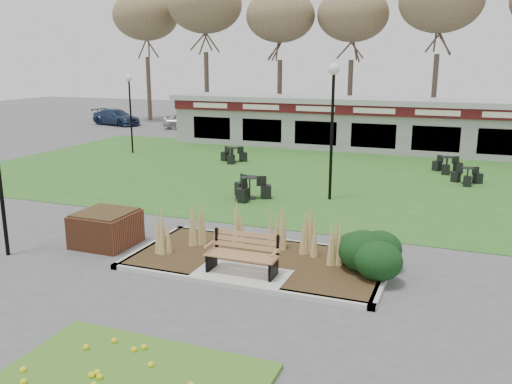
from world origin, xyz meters
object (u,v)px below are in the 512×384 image
(food_pavilion, at_px, (378,124))
(car_black, at_px, (256,117))
(lamp_post_far_left, at_px, (130,97))
(bistro_set_c, at_px, (250,191))
(car_silver, at_px, (189,120))
(car_blue, at_px, (116,117))
(park_bench, at_px, (243,253))
(brick_planter, at_px, (106,228))
(bistro_set_d, at_px, (467,178))
(lamp_post_mid_right, at_px, (333,102))
(bistro_set_a, at_px, (233,157))
(bistro_set_b, at_px, (447,167))

(food_pavilion, relative_size, car_black, 4.97)
(lamp_post_far_left, relative_size, bistro_set_c, 2.75)
(car_silver, bearing_deg, lamp_post_far_left, 174.02)
(lamp_post_far_left, height_order, car_blue, lamp_post_far_left)
(park_bench, xyz_separation_m, brick_planter, (-4.40, 0.75, -0.11))
(bistro_set_d, height_order, car_black, car_black)
(food_pavilion, bearing_deg, car_blue, 166.88)
(lamp_post_mid_right, xyz_separation_m, bistro_set_a, (-6.24, 5.52, -3.28))
(bistro_set_d, relative_size, car_blue, 0.30)
(bistro_set_a, distance_m, car_blue, 18.63)
(lamp_post_mid_right, distance_m, car_silver, 22.43)
(bistro_set_c, bearing_deg, bistro_set_a, 118.28)
(brick_planter, distance_m, bistro_set_a, 12.70)
(lamp_post_far_left, height_order, car_silver, lamp_post_far_left)
(bistro_set_d, bearing_deg, brick_planter, -128.54)
(bistro_set_d, bearing_deg, car_blue, 154.52)
(brick_planter, xyz_separation_m, bistro_set_d, (9.22, 11.57, -0.23))
(bistro_set_d, bearing_deg, lamp_post_mid_right, -135.87)
(bistro_set_a, bearing_deg, car_blue, 142.83)
(brick_planter, relative_size, lamp_post_far_left, 0.36)
(park_bench, distance_m, lamp_post_mid_right, 8.36)
(park_bench, height_order, lamp_post_mid_right, lamp_post_mid_right)
(bistro_set_c, relative_size, car_silver, 0.40)
(brick_planter, bearing_deg, park_bench, -9.69)
(brick_planter, distance_m, car_blue, 29.00)
(park_bench, height_order, bistro_set_d, park_bench)
(brick_planter, relative_size, bistro_set_d, 1.18)
(brick_planter, bearing_deg, lamp_post_mid_right, 57.10)
(food_pavilion, height_order, bistro_set_d, food_pavilion)
(bistro_set_c, xyz_separation_m, car_blue, (-18.32, 17.72, 0.32))
(bistro_set_a, xyz_separation_m, car_blue, (-14.84, 11.25, 0.35))
(lamp_post_mid_right, xyz_separation_m, lamp_post_far_left, (-12.49, 6.08, -0.49))
(bistro_set_a, xyz_separation_m, bistro_set_d, (10.89, -1.01, -0.02))
(bistro_set_a, xyz_separation_m, bistro_set_c, (3.48, -6.47, 0.03))
(lamp_post_far_left, height_order, bistro_set_d, lamp_post_far_left)
(brick_planter, relative_size, car_blue, 0.35)
(bistro_set_d, bearing_deg, bistro_set_c, -143.62)
(park_bench, distance_m, car_blue, 32.28)
(park_bench, bearing_deg, car_silver, 120.51)
(bistro_set_c, relative_size, car_blue, 0.36)
(brick_planter, relative_size, bistro_set_c, 0.99)
(park_bench, distance_m, lamp_post_far_left, 18.73)
(lamp_post_far_left, bearing_deg, bistro_set_d, -5.24)
(lamp_post_far_left, relative_size, bistro_set_b, 3.11)
(lamp_post_mid_right, relative_size, car_blue, 1.15)
(bistro_set_b, bearing_deg, brick_planter, -121.38)
(bistro_set_a, height_order, bistro_set_c, bistro_set_c)
(bistro_set_d, height_order, car_silver, car_silver)
(bistro_set_d, bearing_deg, bistro_set_b, 112.05)
(brick_planter, bearing_deg, food_pavilion, 76.94)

